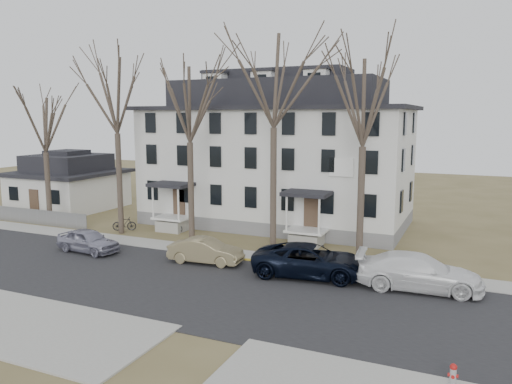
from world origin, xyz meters
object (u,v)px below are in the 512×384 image
at_px(tree_far_left, 116,90).
at_px(car_white, 419,273).
at_px(bicycle_right, 124,224).
at_px(tree_bungalow, 44,121).
at_px(tree_mid_right, 364,96).
at_px(tree_center, 274,73).
at_px(car_silver, 88,241).
at_px(bicycle_left, 174,226).
at_px(tree_mid_left, 189,99).
at_px(small_house, 69,184).
at_px(car_navy, 310,261).
at_px(car_tan, 206,251).
at_px(boarding_house, 277,156).
at_px(fire_hydrant, 453,375).

relative_size(tree_far_left, car_white, 2.27).
bearing_deg(bicycle_right, tree_bungalow, 65.99).
bearing_deg(tree_mid_right, car_white, -45.06).
height_order(tree_center, car_silver, tree_center).
height_order(car_silver, bicycle_left, car_silver).
bearing_deg(tree_mid_left, car_silver, -131.45).
xyz_separation_m(small_house, tree_mid_right, (28.50, -6.20, 7.35)).
bearing_deg(tree_bungalow, tree_mid_right, 0.00).
height_order(car_navy, bicycle_left, car_navy).
bearing_deg(small_house, tree_mid_right, -12.27).
bearing_deg(car_tan, bicycle_left, 40.19).
relative_size(tree_bungalow, car_tan, 2.48).
xyz_separation_m(tree_mid_left, tree_bungalow, (-13.00, 0.00, -1.48)).
xyz_separation_m(tree_mid_right, car_white, (3.77, -3.77, -8.73)).
height_order(car_silver, car_white, car_white).
distance_m(car_white, bicycle_right, 21.92).
bearing_deg(tree_bungalow, small_house, 122.84).
xyz_separation_m(small_house, tree_center, (23.00, -6.20, 8.84)).
bearing_deg(bicycle_right, tree_center, -121.91).
height_order(tree_center, tree_bungalow, tree_center).
distance_m(tree_far_left, car_tan, 14.11).
distance_m(small_house, car_white, 33.80).
height_order(tree_far_left, car_tan, tree_far_left).
xyz_separation_m(tree_far_left, tree_mid_right, (17.50, 0.00, -0.74)).
bearing_deg(car_navy, boarding_house, 21.55).
bearing_deg(tree_far_left, bicycle_left, 29.65).
bearing_deg(fire_hydrant, car_silver, 160.82).
height_order(small_house, car_navy, small_house).
xyz_separation_m(car_silver, fire_hydrant, (21.75, -7.57, -0.34)).
bearing_deg(fire_hydrant, small_house, 151.21).
bearing_deg(fire_hydrant, tree_mid_right, 114.53).
bearing_deg(small_house, tree_center, -15.08).
distance_m(bicycle_left, fire_hydrant, 24.68).
xyz_separation_m(boarding_house, tree_mid_left, (-3.00, -8.15, 4.22)).
relative_size(tree_far_left, fire_hydrant, 17.86).
bearing_deg(car_navy, tree_center, 35.75).
bearing_deg(boarding_house, car_white, -44.20).
bearing_deg(tree_far_left, tree_bungalow, 180.00).
relative_size(tree_bungalow, car_navy, 1.75).
distance_m(car_silver, car_navy, 14.29).
bearing_deg(tree_mid_right, car_silver, -162.39).
distance_m(tree_center, car_navy, 11.61).
xyz_separation_m(tree_center, bicycle_left, (-8.67, 1.89, -10.66)).
bearing_deg(tree_far_left, tree_mid_right, 0.00).
distance_m(small_house, fire_hydrant, 39.15).
relative_size(small_house, tree_mid_left, 0.68).
height_order(tree_mid_left, bicycle_right, tree_mid_left).
height_order(tree_far_left, tree_center, tree_center).
xyz_separation_m(boarding_house, small_house, (-20.00, -1.96, -3.13)).
height_order(car_tan, car_white, car_white).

